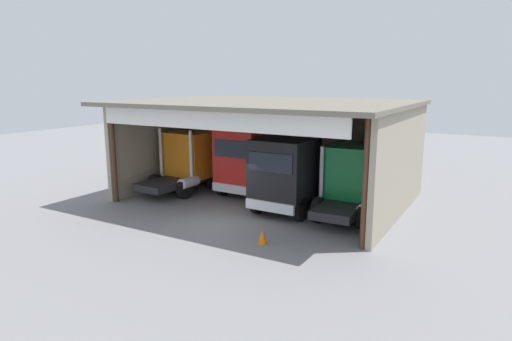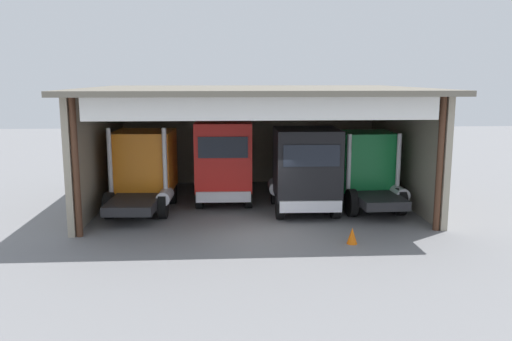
{
  "view_description": "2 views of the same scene",
  "coord_description": "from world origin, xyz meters",
  "px_view_note": "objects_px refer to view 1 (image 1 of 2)",
  "views": [
    {
      "loc": [
        10.77,
        -15.16,
        6.13
      ],
      "look_at": [
        0.0,
        3.38,
        1.72
      ],
      "focal_mm": 30.91,
      "sensor_mm": 36.0,
      "label": 1
    },
    {
      "loc": [
        -1.29,
        -18.07,
        5.57
      ],
      "look_at": [
        0.0,
        3.38,
        1.72
      ],
      "focal_mm": 36.89,
      "sensor_mm": 36.0,
      "label": 2
    }
  ],
  "objects_px": {
    "truck_orange_center_right_bay": "(190,159)",
    "truck_red_right_bay": "(246,160)",
    "oil_drum": "(295,174)",
    "traffic_cone": "(262,236)",
    "tool_cart": "(291,174)",
    "truck_black_center_bay": "(287,174)",
    "truck_green_center_left_bay": "(351,180)"
  },
  "relations": [
    {
      "from": "truck_green_center_left_bay",
      "to": "oil_drum",
      "type": "height_order",
      "value": "truck_green_center_left_bay"
    },
    {
      "from": "truck_black_center_bay",
      "to": "oil_drum",
      "type": "xyz_separation_m",
      "value": [
        -2.39,
        6.1,
        -1.43
      ]
    },
    {
      "from": "truck_green_center_left_bay",
      "to": "traffic_cone",
      "type": "bearing_deg",
      "value": -111.97
    },
    {
      "from": "oil_drum",
      "to": "truck_red_right_bay",
      "type": "bearing_deg",
      "value": -102.26
    },
    {
      "from": "truck_orange_center_right_bay",
      "to": "tool_cart",
      "type": "distance_m",
      "value": 6.3
    },
    {
      "from": "truck_black_center_bay",
      "to": "traffic_cone",
      "type": "bearing_deg",
      "value": 104.74
    },
    {
      "from": "tool_cart",
      "to": "truck_red_right_bay",
      "type": "bearing_deg",
      "value": -100.24
    },
    {
      "from": "oil_drum",
      "to": "traffic_cone",
      "type": "distance_m",
      "value": 10.74
    },
    {
      "from": "truck_orange_center_right_bay",
      "to": "truck_black_center_bay",
      "type": "height_order",
      "value": "truck_orange_center_right_bay"
    },
    {
      "from": "truck_black_center_bay",
      "to": "tool_cart",
      "type": "distance_m",
      "value": 6.57
    },
    {
      "from": "truck_green_center_left_bay",
      "to": "truck_black_center_bay",
      "type": "bearing_deg",
      "value": -164.88
    },
    {
      "from": "tool_cart",
      "to": "truck_black_center_bay",
      "type": "bearing_deg",
      "value": -66.3
    },
    {
      "from": "truck_orange_center_right_bay",
      "to": "traffic_cone",
      "type": "relative_size",
      "value": 9.45
    },
    {
      "from": "tool_cart",
      "to": "traffic_cone",
      "type": "height_order",
      "value": "tool_cart"
    },
    {
      "from": "truck_green_center_left_bay",
      "to": "truck_red_right_bay",
      "type": "bearing_deg",
      "value": 169.3
    },
    {
      "from": "truck_orange_center_right_bay",
      "to": "traffic_cone",
      "type": "bearing_deg",
      "value": -32.17
    },
    {
      "from": "truck_orange_center_right_bay",
      "to": "truck_red_right_bay",
      "type": "distance_m",
      "value": 3.41
    },
    {
      "from": "oil_drum",
      "to": "tool_cart",
      "type": "height_order",
      "value": "tool_cart"
    },
    {
      "from": "traffic_cone",
      "to": "tool_cart",
      "type": "bearing_deg",
      "value": 109.81
    },
    {
      "from": "truck_green_center_left_bay",
      "to": "tool_cart",
      "type": "xyz_separation_m",
      "value": [
        -5.38,
        5.02,
        -1.21
      ]
    },
    {
      "from": "truck_black_center_bay",
      "to": "traffic_cone",
      "type": "relative_size",
      "value": 9.4
    },
    {
      "from": "truck_green_center_left_bay",
      "to": "tool_cart",
      "type": "height_order",
      "value": "truck_green_center_left_bay"
    },
    {
      "from": "truck_red_right_bay",
      "to": "tool_cart",
      "type": "xyz_separation_m",
      "value": [
        0.74,
        4.09,
        -1.41
      ]
    },
    {
      "from": "oil_drum",
      "to": "traffic_cone",
      "type": "bearing_deg",
      "value": -71.56
    },
    {
      "from": "tool_cart",
      "to": "truck_green_center_left_bay",
      "type": "bearing_deg",
      "value": -43.0
    },
    {
      "from": "truck_green_center_left_bay",
      "to": "oil_drum",
      "type": "xyz_separation_m",
      "value": [
        -5.19,
        5.23,
        -1.26
      ]
    },
    {
      "from": "truck_green_center_left_bay",
      "to": "truck_orange_center_right_bay",
      "type": "bearing_deg",
      "value": 175.47
    },
    {
      "from": "traffic_cone",
      "to": "truck_orange_center_right_bay",
      "type": "bearing_deg",
      "value": 145.15
    },
    {
      "from": "tool_cart",
      "to": "traffic_cone",
      "type": "distance_m",
      "value": 10.6
    },
    {
      "from": "oil_drum",
      "to": "truck_orange_center_right_bay",
      "type": "bearing_deg",
      "value": -131.67
    },
    {
      "from": "truck_orange_center_right_bay",
      "to": "tool_cart",
      "type": "relative_size",
      "value": 5.29
    },
    {
      "from": "oil_drum",
      "to": "traffic_cone",
      "type": "xyz_separation_m",
      "value": [
        3.4,
        -10.19,
        -0.16
      ]
    }
  ]
}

